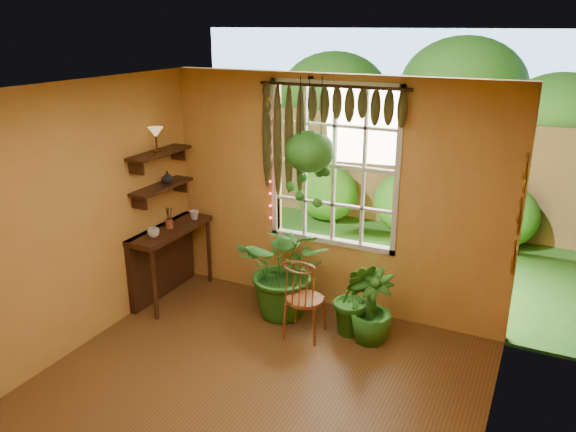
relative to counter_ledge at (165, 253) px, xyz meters
name	(u,v)px	position (x,y,z in m)	size (l,w,h in m)	color
floor	(232,414)	(1.91, -1.60, -0.55)	(4.50, 4.50, 0.00)	brown
ceiling	(220,98)	(1.91, -1.60, 2.15)	(4.50, 4.50, 0.00)	silver
wall_back	(332,197)	(1.91, 0.65, 0.80)	(4.00, 4.00, 0.00)	gold
wall_left	(44,233)	(-0.09, -1.60, 0.80)	(4.50, 4.50, 0.00)	gold
wall_right	(494,329)	(3.91, -1.60, 0.80)	(4.50, 4.50, 0.00)	gold
window	(334,166)	(1.91, 0.68, 1.15)	(1.52, 0.10, 1.86)	silver
valance_vine	(324,115)	(1.82, 0.56, 1.73)	(1.70, 0.12, 1.10)	#32180D
string_lights	(270,156)	(1.15, 0.59, 1.20)	(0.03, 0.03, 1.54)	#FF2633
wall_plates	(519,217)	(3.89, 0.19, 1.00)	(0.04, 0.32, 1.10)	beige
counter_ledge	(165,253)	(0.00, 0.00, 0.00)	(0.40, 1.20, 0.90)	#32180D
shelf_lower	(162,187)	(0.03, 0.00, 0.85)	(0.25, 0.90, 0.04)	#32180D
shelf_upper	(159,153)	(0.03, 0.00, 1.25)	(0.25, 0.90, 0.04)	#32180D
backyard	(438,135)	(2.15, 5.27, 0.73)	(14.00, 10.00, 12.00)	#27621C
windsor_chair	(304,310)	(1.93, -0.15, -0.24)	(0.43, 0.45, 1.07)	brown
potted_plant_left	(287,269)	(1.56, 0.18, 0.03)	(1.04, 0.90, 1.15)	#165519
potted_plant_mid	(355,298)	(2.41, 0.12, -0.12)	(0.47, 0.38, 0.86)	#165519
potted_plant_right	(371,306)	(2.60, 0.06, -0.15)	(0.45, 0.45, 0.81)	#165519
hanging_basket	(310,155)	(1.76, 0.34, 1.32)	(0.53, 0.53, 1.37)	black
cup_a	(153,233)	(0.13, -0.33, 0.40)	(0.13, 0.13, 0.11)	silver
cup_b	(194,215)	(0.19, 0.39, 0.40)	(0.12, 0.12, 0.11)	beige
brush_jar	(169,218)	(0.11, -0.01, 0.48)	(0.09, 0.09, 0.32)	brown
shelf_vase	(167,177)	(0.04, 0.11, 0.94)	(0.13, 0.13, 0.14)	#B2AD99
tiffany_lamp	(156,134)	(0.05, -0.06, 1.48)	(0.17, 0.17, 0.29)	#573A18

